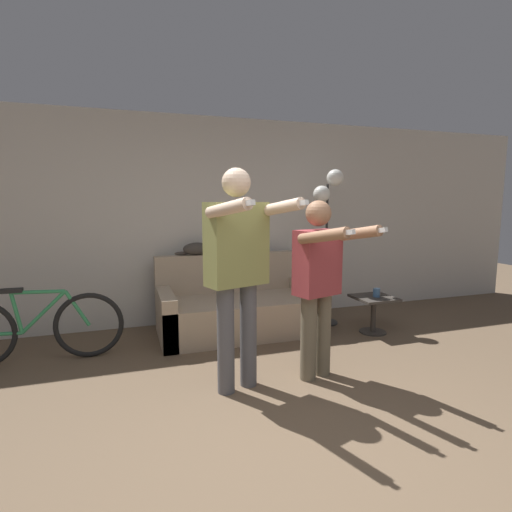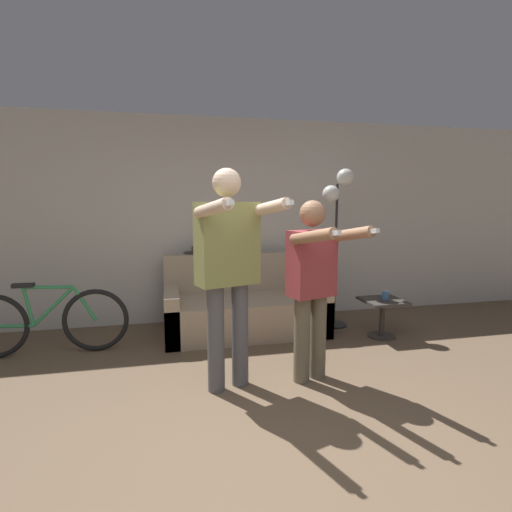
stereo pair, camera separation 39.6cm
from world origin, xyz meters
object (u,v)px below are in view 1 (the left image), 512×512
(cat, at_px, (197,248))
(bicycle, at_px, (35,328))
(couch, at_px, (238,309))
(person_left, at_px, (238,262))
(floor_lamp, at_px, (328,206))
(cup, at_px, (376,293))
(side_table, at_px, (374,307))
(person_right, at_px, (319,278))

(cat, bearing_deg, bicycle, -159.61)
(couch, xyz_separation_m, bicycle, (-2.10, -0.28, 0.07))
(person_left, relative_size, cat, 3.94)
(cat, bearing_deg, floor_lamp, -12.96)
(couch, distance_m, person_left, 1.68)
(person_left, bearing_deg, cup, 6.57)
(side_table, bearing_deg, cup, -35.95)
(floor_lamp, distance_m, side_table, 1.34)
(side_table, bearing_deg, person_left, -155.26)
(side_table, xyz_separation_m, bicycle, (-3.61, 0.26, 0.03))
(person_left, relative_size, person_right, 1.16)
(person_left, height_order, cat, person_left)
(floor_lamp, bearing_deg, couch, 179.19)
(floor_lamp, bearing_deg, bicycle, -175.32)
(couch, relative_size, cup, 18.96)
(side_table, xyz_separation_m, cup, (0.02, -0.01, 0.17))
(person_right, height_order, side_table, person_right)
(cat, bearing_deg, cup, -24.80)
(person_left, bearing_deg, person_right, -17.99)
(person_left, relative_size, cup, 18.41)
(floor_lamp, xyz_separation_m, side_table, (0.36, -0.52, -1.18))
(person_left, relative_size, side_table, 4.03)
(couch, bearing_deg, cup, -19.89)
(cat, bearing_deg, person_right, -67.60)
(person_left, distance_m, side_table, 2.24)
(cup, bearing_deg, person_right, -144.31)
(person_right, bearing_deg, cat, 95.59)
(couch, xyz_separation_m, floor_lamp, (1.15, -0.02, 1.21))
(cat, distance_m, floor_lamp, 1.69)
(floor_lamp, bearing_deg, cup, -54.97)
(cup, bearing_deg, cat, 155.20)
(bicycle, bearing_deg, couch, 7.66)
(cat, bearing_deg, person_left, -89.69)
(floor_lamp, bearing_deg, person_left, -137.96)
(floor_lamp, bearing_deg, cat, 167.04)
(bicycle, bearing_deg, person_right, -25.32)
(side_table, relative_size, bicycle, 0.28)
(person_right, bearing_deg, cup, 18.88)
(person_right, distance_m, cat, 1.92)
(person_left, bearing_deg, bicycle, 128.57)
(couch, bearing_deg, cat, 140.23)
(couch, height_order, person_right, person_right)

